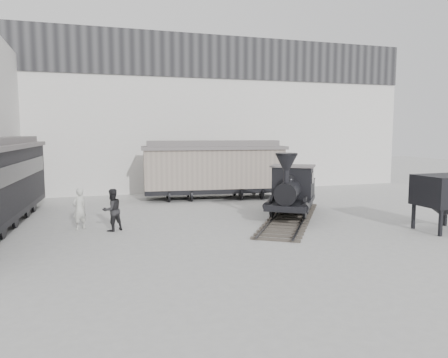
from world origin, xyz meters
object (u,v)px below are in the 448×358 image
object	(u,v)px
boxcar	(214,168)
locomotive	(292,193)
visitor_b	(112,210)
coal_hopper	(444,195)
visitor_a	(79,209)

from	to	relation	value
boxcar	locomotive	bearing A→B (deg)	-67.15
locomotive	boxcar	xyz separation A→B (m)	(-2.02, 6.98, 0.75)
boxcar	visitor_b	distance (m)	10.10
coal_hopper	boxcar	bearing A→B (deg)	119.17
locomotive	boxcar	bearing A→B (deg)	140.04
visitor_a	coal_hopper	world-z (taller)	coal_hopper
boxcar	visitor_b	size ratio (longest dim) A/B	5.05
boxcar	visitor_a	bearing A→B (deg)	-134.07
visitor_a	visitor_b	size ratio (longest dim) A/B	0.99
visitor_b	boxcar	bearing A→B (deg)	-161.11
visitor_a	boxcar	bearing A→B (deg)	-177.03
locomotive	coal_hopper	size ratio (longest dim) A/B	3.59
visitor_a	visitor_b	xyz separation A→B (m)	(1.35, -0.77, 0.00)
visitor_b	coal_hopper	xyz separation A→B (m)	(13.66, -4.39, 0.66)
visitor_a	coal_hopper	bearing A→B (deg)	124.80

